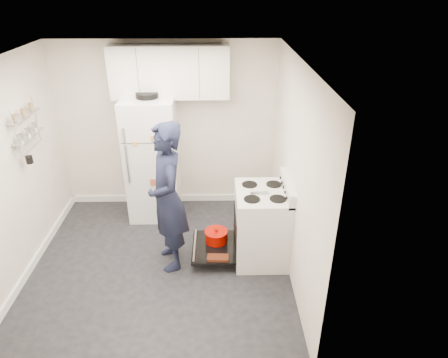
{
  "coord_description": "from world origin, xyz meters",
  "views": [
    {
      "loc": [
        0.73,
        -4.0,
        3.28
      ],
      "look_at": [
        0.81,
        0.3,
        1.05
      ],
      "focal_mm": 32.0,
      "sensor_mm": 36.0,
      "label": 1
    }
  ],
  "objects_px": {
    "open_oven_door": "(215,242)",
    "refrigerator": "(153,158)",
    "electric_range": "(261,226)",
    "person": "(168,198)"
  },
  "relations": [
    {
      "from": "electric_range",
      "to": "refrigerator",
      "type": "distance_m",
      "value": 1.88
    },
    {
      "from": "electric_range",
      "to": "open_oven_door",
      "type": "bearing_deg",
      "value": 175.58
    },
    {
      "from": "open_oven_door",
      "to": "refrigerator",
      "type": "distance_m",
      "value": 1.55
    },
    {
      "from": "electric_range",
      "to": "open_oven_door",
      "type": "distance_m",
      "value": 0.64
    },
    {
      "from": "refrigerator",
      "to": "person",
      "type": "xyz_separation_m",
      "value": [
        0.34,
        -1.2,
        0.03
      ]
    },
    {
      "from": "open_oven_door",
      "to": "refrigerator",
      "type": "relative_size",
      "value": 0.38
    },
    {
      "from": "electric_range",
      "to": "refrigerator",
      "type": "height_order",
      "value": "refrigerator"
    },
    {
      "from": "person",
      "to": "open_oven_door",
      "type": "bearing_deg",
      "value": 88.11
    },
    {
      "from": "open_oven_door",
      "to": "person",
      "type": "distance_m",
      "value": 0.93
    },
    {
      "from": "electric_range",
      "to": "person",
      "type": "relative_size",
      "value": 0.59
    }
  ]
}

